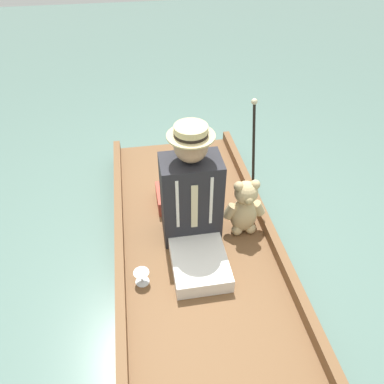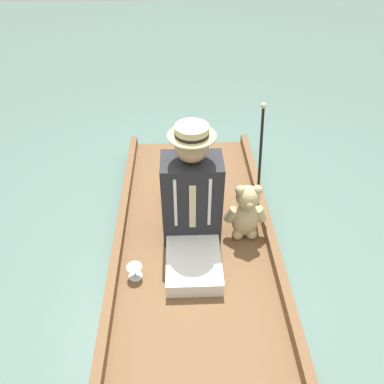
{
  "view_description": "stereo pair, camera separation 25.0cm",
  "coord_description": "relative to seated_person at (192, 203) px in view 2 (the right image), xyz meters",
  "views": [
    {
      "loc": [
        0.34,
        1.87,
        2.17
      ],
      "look_at": [
        0.02,
        -0.03,
        0.58
      ],
      "focal_mm": 35.0,
      "sensor_mm": 36.0,
      "label": 1
    },
    {
      "loc": [
        0.09,
        1.9,
        2.17
      ],
      "look_at": [
        0.02,
        -0.03,
        0.58
      ],
      "focal_mm": 35.0,
      "sensor_mm": 36.0,
      "label": 2
    }
  ],
  "objects": [
    {
      "name": "seated_person",
      "position": [
        0.0,
        0.0,
        0.0
      ],
      "size": [
        0.41,
        0.72,
        0.91
      ],
      "rotation": [
        0.0,
        0.0,
        -0.12
      ],
      "color": "white",
      "rests_on": "punt_boat"
    },
    {
      "name": "seat_cushion",
      "position": [
        0.01,
        -0.42,
        -0.29
      ],
      "size": [
        0.43,
        0.3,
        0.12
      ],
      "color": "#B24738",
      "rests_on": "punt_boat"
    },
    {
      "name": "ground_plane",
      "position": [
        -0.02,
        0.01,
        -0.5
      ],
      "size": [
        16.0,
        16.0,
        0.0
      ],
      "primitive_type": "plane",
      "color": "slate"
    },
    {
      "name": "punt_boat",
      "position": [
        -0.02,
        0.01,
        -0.42
      ],
      "size": [
        1.16,
        2.66,
        0.24
      ],
      "color": "brown",
      "rests_on": "ground_plane"
    },
    {
      "name": "teddy_bear",
      "position": [
        -0.39,
        -0.03,
        -0.14
      ],
      "size": [
        0.32,
        0.19,
        0.46
      ],
      "color": "tan",
      "rests_on": "punt_boat"
    },
    {
      "name": "walking_cane",
      "position": [
        -0.5,
        -0.28,
        0.17
      ],
      "size": [
        0.04,
        0.29,
        0.89
      ],
      "color": "black",
      "rests_on": "punt_boat"
    },
    {
      "name": "wine_glass",
      "position": [
        0.39,
        0.33,
        -0.28
      ],
      "size": [
        0.1,
        0.1,
        0.1
      ],
      "color": "silver",
      "rests_on": "punt_boat"
    }
  ]
}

